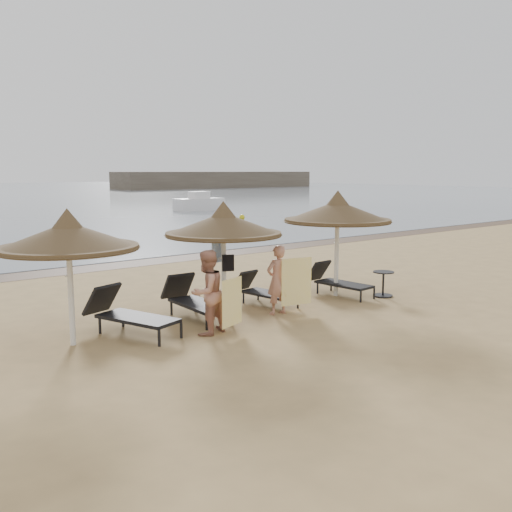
{
  "coord_description": "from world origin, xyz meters",
  "views": [
    {
      "loc": [
        -7.2,
        -8.55,
        3.2
      ],
      "look_at": [
        0.65,
        1.2,
        1.32
      ],
      "focal_mm": 40.0,
      "sensor_mm": 36.0,
      "label": 1
    }
  ],
  "objects_px": {
    "palapa_center": "(223,225)",
    "lounger_near_left": "(193,299)",
    "lounger_far_right": "(336,280)",
    "side_table": "(383,285)",
    "lounger_near_right": "(262,290)",
    "person_left": "(207,286)",
    "lounger_far_left": "(127,313)",
    "person_right": "(278,274)",
    "palapa_right": "(337,212)",
    "palapa_left": "(68,237)"
  },
  "relations": [
    {
      "from": "lounger_near_left",
      "to": "person_left",
      "type": "height_order",
      "value": "person_left"
    },
    {
      "from": "palapa_center",
      "to": "person_right",
      "type": "height_order",
      "value": "palapa_center"
    },
    {
      "from": "person_right",
      "to": "person_left",
      "type": "bearing_deg",
      "value": 12.41
    },
    {
      "from": "lounger_near_left",
      "to": "person_left",
      "type": "xyz_separation_m",
      "value": [
        -0.49,
        -1.3,
        0.57
      ]
    },
    {
      "from": "lounger_near_left",
      "to": "side_table",
      "type": "distance_m",
      "value": 5.11
    },
    {
      "from": "lounger_far_left",
      "to": "lounger_near_left",
      "type": "relative_size",
      "value": 1.07
    },
    {
      "from": "lounger_far_right",
      "to": "side_table",
      "type": "relative_size",
      "value": 2.93
    },
    {
      "from": "lounger_far_left",
      "to": "person_left",
      "type": "xyz_separation_m",
      "value": [
        1.21,
        -1.04,
        0.56
      ]
    },
    {
      "from": "palapa_center",
      "to": "person_left",
      "type": "relative_size",
      "value": 1.32
    },
    {
      "from": "palapa_left",
      "to": "side_table",
      "type": "height_order",
      "value": "palapa_left"
    },
    {
      "from": "palapa_center",
      "to": "person_right",
      "type": "distance_m",
      "value": 1.64
    },
    {
      "from": "lounger_far_left",
      "to": "lounger_near_left",
      "type": "height_order",
      "value": "lounger_far_left"
    },
    {
      "from": "person_left",
      "to": "person_right",
      "type": "height_order",
      "value": "person_left"
    },
    {
      "from": "palapa_center",
      "to": "lounger_near_left",
      "type": "xyz_separation_m",
      "value": [
        -0.61,
        0.33,
        -1.63
      ]
    },
    {
      "from": "palapa_left",
      "to": "lounger_far_right",
      "type": "height_order",
      "value": "palapa_left"
    },
    {
      "from": "palapa_left",
      "to": "lounger_far_left",
      "type": "height_order",
      "value": "palapa_left"
    },
    {
      "from": "palapa_center",
      "to": "palapa_left",
      "type": "bearing_deg",
      "value": 179.95
    },
    {
      "from": "lounger_far_right",
      "to": "person_right",
      "type": "relative_size",
      "value": 1.04
    },
    {
      "from": "palapa_center",
      "to": "lounger_near_right",
      "type": "bearing_deg",
      "value": 13.94
    },
    {
      "from": "palapa_left",
      "to": "lounger_far_right",
      "type": "distance_m",
      "value": 7.18
    },
    {
      "from": "palapa_left",
      "to": "palapa_center",
      "type": "relative_size",
      "value": 0.99
    },
    {
      "from": "lounger_near_right",
      "to": "person_left",
      "type": "distance_m",
      "value": 2.85
    },
    {
      "from": "palapa_center",
      "to": "lounger_far_left",
      "type": "distance_m",
      "value": 2.82
    },
    {
      "from": "palapa_right",
      "to": "lounger_far_right",
      "type": "relative_size",
      "value": 1.45
    },
    {
      "from": "palapa_left",
      "to": "palapa_right",
      "type": "relative_size",
      "value": 0.93
    },
    {
      "from": "palapa_center",
      "to": "lounger_near_right",
      "type": "relative_size",
      "value": 1.45
    },
    {
      "from": "palapa_right",
      "to": "lounger_near_left",
      "type": "bearing_deg",
      "value": 173.38
    },
    {
      "from": "side_table",
      "to": "person_right",
      "type": "xyz_separation_m",
      "value": [
        -3.32,
        0.32,
        0.61
      ]
    },
    {
      "from": "lounger_far_right",
      "to": "person_right",
      "type": "distance_m",
      "value": 2.66
    },
    {
      "from": "side_table",
      "to": "palapa_center",
      "type": "bearing_deg",
      "value": 167.58
    },
    {
      "from": "lounger_far_right",
      "to": "side_table",
      "type": "xyz_separation_m",
      "value": [
        0.78,
        -0.91,
        -0.07
      ]
    },
    {
      "from": "person_right",
      "to": "lounger_far_left",
      "type": "bearing_deg",
      "value": -8.44
    },
    {
      "from": "lounger_near_left",
      "to": "person_left",
      "type": "bearing_deg",
      "value": -108.04
    },
    {
      "from": "lounger_near_left",
      "to": "lounger_far_right",
      "type": "bearing_deg",
      "value": -2.54
    },
    {
      "from": "palapa_right",
      "to": "lounger_near_right",
      "type": "bearing_deg",
      "value": 167.16
    },
    {
      "from": "lounger_far_right",
      "to": "person_left",
      "type": "distance_m",
      "value": 4.78
    },
    {
      "from": "lounger_near_right",
      "to": "lounger_far_right",
      "type": "xyz_separation_m",
      "value": [
        2.2,
        -0.38,
        0.03
      ]
    },
    {
      "from": "palapa_center",
      "to": "side_table",
      "type": "height_order",
      "value": "palapa_center"
    },
    {
      "from": "side_table",
      "to": "lounger_far_right",
      "type": "bearing_deg",
      "value": 130.71
    },
    {
      "from": "lounger_far_left",
      "to": "palapa_right",
      "type": "bearing_deg",
      "value": -20.71
    },
    {
      "from": "side_table",
      "to": "person_left",
      "type": "distance_m",
      "value": 5.47
    },
    {
      "from": "lounger_near_left",
      "to": "palapa_left",
      "type": "bearing_deg",
      "value": -170.73
    },
    {
      "from": "side_table",
      "to": "person_left",
      "type": "height_order",
      "value": "person_left"
    },
    {
      "from": "lounger_far_left",
      "to": "palapa_center",
      "type": "bearing_deg",
      "value": -20.35
    },
    {
      "from": "lounger_near_left",
      "to": "lounger_near_right",
      "type": "bearing_deg",
      "value": 2.8
    },
    {
      "from": "lounger_near_right",
      "to": "lounger_far_right",
      "type": "height_order",
      "value": "lounger_far_right"
    },
    {
      "from": "palapa_center",
      "to": "lounger_far_right",
      "type": "xyz_separation_m",
      "value": [
        3.55,
        -0.05,
        -1.66
      ]
    },
    {
      "from": "lounger_near_right",
      "to": "side_table",
      "type": "relative_size",
      "value": 2.74
    },
    {
      "from": "lounger_far_left",
      "to": "person_right",
      "type": "height_order",
      "value": "person_right"
    },
    {
      "from": "palapa_right",
      "to": "palapa_center",
      "type": "bearing_deg",
      "value": 177.67
    }
  ]
}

